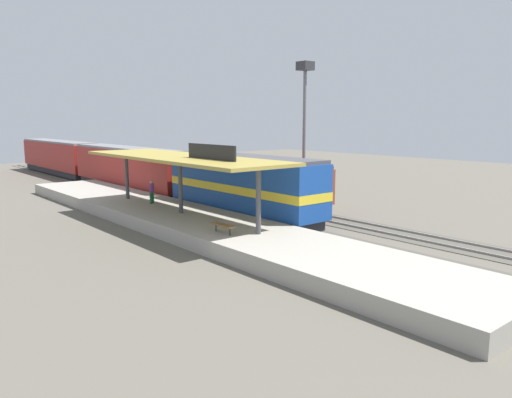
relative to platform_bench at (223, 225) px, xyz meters
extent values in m
plane|color=#5B564C|center=(8.00, 6.64, -1.34)|extent=(120.00, 120.00, 0.00)
cube|color=#4E4941|center=(6.00, 6.64, -1.32)|extent=(3.20, 110.00, 0.04)
cube|color=gray|center=(5.28, 6.64, -1.26)|extent=(0.10, 110.00, 0.16)
cube|color=gray|center=(6.72, 6.64, -1.26)|extent=(0.10, 110.00, 0.16)
cube|color=#4E4941|center=(10.60, 6.64, -1.32)|extent=(3.20, 110.00, 0.04)
cube|color=gray|center=(9.88, 6.64, -1.26)|extent=(0.10, 110.00, 0.16)
cube|color=gray|center=(11.32, 6.64, -1.26)|extent=(0.10, 110.00, 0.16)
cube|color=#9E998E|center=(1.40, 6.64, -0.89)|extent=(6.00, 44.00, 0.90)
cylinder|color=#47474C|center=(1.40, -1.36, 1.36)|extent=(0.28, 0.28, 3.60)
cylinder|color=#47474C|center=(1.40, 6.64, 1.36)|extent=(0.28, 0.28, 3.60)
cylinder|color=#47474C|center=(1.40, 14.64, 1.36)|extent=(0.28, 0.28, 3.60)
cube|color=#A38E3D|center=(1.40, 6.64, 3.26)|extent=(5.20, 18.00, 0.20)
cube|color=black|center=(1.40, 3.04, 3.81)|extent=(0.12, 4.80, 0.90)
cylinder|color=#333338|center=(0.00, -0.65, -0.23)|extent=(0.07, 0.07, 0.42)
cylinder|color=#333338|center=(0.00, 0.65, -0.23)|extent=(0.07, 0.07, 0.42)
cube|color=brown|center=(0.00, 0.00, 0.02)|extent=(0.44, 1.70, 0.08)
cube|color=#28282D|center=(6.00, 5.88, -0.83)|extent=(2.60, 13.60, 0.70)
cube|color=#19479E|center=(6.00, 5.88, 1.27)|extent=(2.90, 14.40, 3.50)
cube|color=#47474C|center=(6.00, 5.88, 3.14)|extent=(2.78, 14.11, 0.24)
cube|color=yellow|center=(6.00, 5.88, 1.00)|extent=(2.93, 14.43, 0.56)
cube|color=#28282D|center=(6.00, 23.88, -0.83)|extent=(2.60, 19.20, 0.70)
cube|color=maroon|center=(6.00, 23.88, 1.17)|extent=(2.90, 20.00, 3.30)
cube|color=slate|center=(6.00, 23.88, 2.94)|extent=(2.78, 19.60, 0.24)
cube|color=#28282D|center=(6.00, 44.68, -0.83)|extent=(2.60, 19.20, 0.70)
cube|color=maroon|center=(6.00, 44.68, 1.17)|extent=(2.90, 20.00, 3.30)
cube|color=slate|center=(6.00, 44.68, 2.94)|extent=(2.78, 19.60, 0.24)
cube|color=#28282D|center=(10.60, 8.42, -0.83)|extent=(2.50, 11.20, 0.70)
cube|color=brown|center=(10.60, 8.42, 0.82)|extent=(2.80, 12.00, 2.60)
cube|color=maroon|center=(10.60, 8.42, 2.24)|extent=(2.69, 11.76, 0.24)
cylinder|color=slate|center=(13.80, 7.45, 4.16)|extent=(0.28, 0.28, 11.00)
cube|color=#333338|center=(13.80, 7.45, 10.01)|extent=(1.10, 1.10, 0.70)
cylinder|color=#23603D|center=(1.66, 11.32, -0.02)|extent=(0.16, 0.16, 0.84)
cylinder|color=#23603D|center=(1.84, 11.32, -0.02)|extent=(0.16, 0.16, 0.84)
cylinder|color=#663375|center=(1.75, 11.32, 0.72)|extent=(0.34, 0.34, 0.64)
sphere|color=tan|center=(1.75, 11.32, 1.15)|extent=(0.23, 0.23, 0.23)
camera|label=1|loc=(-15.51, -21.35, 5.68)|focal=34.56mm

